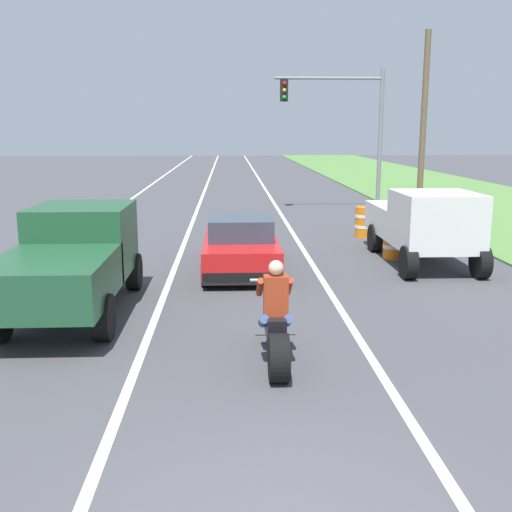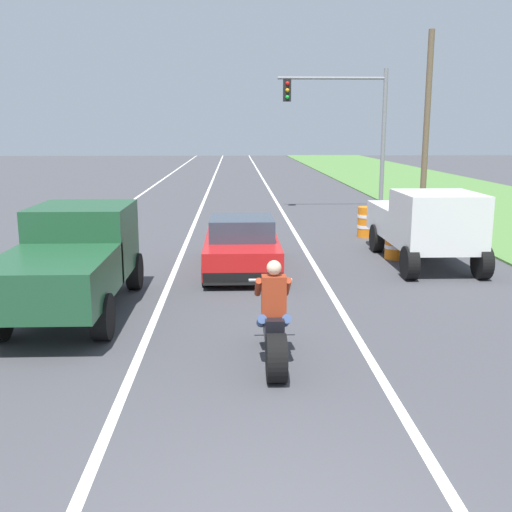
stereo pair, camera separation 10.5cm
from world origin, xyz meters
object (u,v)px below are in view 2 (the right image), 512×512
at_px(sports_car_red, 242,246).
at_px(pickup_truck_left_lane_dark_green, 73,256).
at_px(traffic_light_mast_near, 351,117).
at_px(construction_barrel_nearest, 395,241).
at_px(construction_barrel_mid, 366,222).
at_px(motorcycle_with_rider, 274,328).
at_px(pickup_truck_right_shoulder_white, 425,222).

xyz_separation_m(sports_car_red, pickup_truck_left_lane_dark_green, (-3.28, -3.46, 0.48)).
distance_m(traffic_light_mast_near, construction_barrel_nearest, 10.59).
xyz_separation_m(pickup_truck_left_lane_dark_green, construction_barrel_nearest, (7.51, 4.70, -0.60)).
xyz_separation_m(pickup_truck_left_lane_dark_green, construction_barrel_mid, (7.45, 8.16, -0.60)).
height_order(sports_car_red, traffic_light_mast_near, traffic_light_mast_near).
distance_m(motorcycle_with_rider, construction_barrel_mid, 11.65).
height_order(pickup_truck_right_shoulder_white, traffic_light_mast_near, traffic_light_mast_near).
bearing_deg(pickup_truck_left_lane_dark_green, motorcycle_with_rider, -37.90).
bearing_deg(pickup_truck_left_lane_dark_green, construction_barrel_mid, 47.63).
xyz_separation_m(pickup_truck_left_lane_dark_green, pickup_truck_right_shoulder_white, (8.10, 4.09, 0.00)).
distance_m(motorcycle_with_rider, pickup_truck_left_lane_dark_green, 4.68).
bearing_deg(sports_car_red, construction_barrel_nearest, 16.30).
relative_size(traffic_light_mast_near, construction_barrel_mid, 6.00).
relative_size(motorcycle_with_rider, construction_barrel_nearest, 2.21).
relative_size(motorcycle_with_rider, pickup_truck_right_shoulder_white, 0.46).
distance_m(sports_car_red, pickup_truck_left_lane_dark_green, 4.79).
height_order(motorcycle_with_rider, construction_barrel_mid, motorcycle_with_rider).
bearing_deg(construction_barrel_mid, motorcycle_with_rider, -108.91).
bearing_deg(construction_barrel_nearest, pickup_truck_left_lane_dark_green, -147.97).
bearing_deg(traffic_light_mast_near, pickup_truck_left_lane_dark_green, -118.82).
height_order(motorcycle_with_rider, sports_car_red, motorcycle_with_rider).
bearing_deg(construction_barrel_nearest, sports_car_red, -163.70).
relative_size(motorcycle_with_rider, sports_car_red, 0.51).
relative_size(motorcycle_with_rider, construction_barrel_mid, 2.21).
bearing_deg(pickup_truck_left_lane_dark_green, pickup_truck_right_shoulder_white, 26.78).
bearing_deg(motorcycle_with_rider, sports_car_red, 93.58).
bearing_deg(motorcycle_with_rider, construction_barrel_nearest, 63.08).
xyz_separation_m(pickup_truck_right_shoulder_white, construction_barrel_nearest, (-0.59, 0.61, -0.60)).
xyz_separation_m(traffic_light_mast_near, construction_barrel_mid, (-0.63, -6.51, -3.50)).
bearing_deg(pickup_truck_left_lane_dark_green, construction_barrel_nearest, 32.03).
bearing_deg(pickup_truck_left_lane_dark_green, traffic_light_mast_near, 61.18).
bearing_deg(traffic_light_mast_near, sports_car_red, -113.16).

